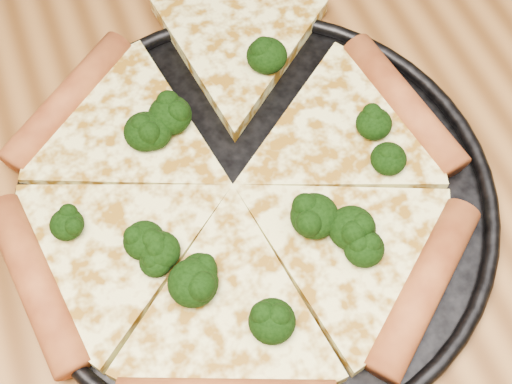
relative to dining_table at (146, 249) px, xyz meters
name	(u,v)px	position (x,y,z in m)	size (l,w,h in m)	color
dining_table	(146,249)	(0.00, 0.00, 0.00)	(1.20, 0.90, 0.75)	#945E2D
pizza_pan	(256,197)	(0.09, -0.03, 0.10)	(0.38, 0.38, 0.02)	black
pizza	(233,177)	(0.08, -0.02, 0.11)	(0.37, 0.43, 0.03)	#FFF99C
broccoli_florets	(237,194)	(0.08, -0.04, 0.12)	(0.28, 0.25, 0.03)	black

